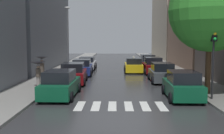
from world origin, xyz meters
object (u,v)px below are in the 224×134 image
at_px(parked_car_right_second, 162,73).
at_px(traffic_light_right_corner, 214,46).
at_px(parked_car_left_third, 82,68).
at_px(parked_car_left_nearest, 60,84).
at_px(pedestrian_foreground, 38,68).
at_px(parked_car_left_second, 74,74).
at_px(parked_car_right_fourth, 147,62).
at_px(pedestrian_near_tree, 42,64).
at_px(lamp_post_left, 68,34).
at_px(parked_car_right_nearest, 183,86).
at_px(street_tree_right, 210,11).
at_px(taxi_midroad, 133,65).
at_px(parked_car_left_fourth, 87,63).
at_px(parked_car_right_third, 153,66).

height_order(parked_car_right_second, traffic_light_right_corner, traffic_light_right_corner).
bearing_deg(parked_car_left_third, parked_car_left_nearest, 177.59).
xyz_separation_m(parked_car_left_nearest, parked_car_left_third, (0.09, 11.01, -0.03)).
relative_size(parked_car_left_nearest, traffic_light_right_corner, 1.11).
xyz_separation_m(parked_car_left_third, pedestrian_foreground, (-2.29, -8.16, 0.80)).
height_order(parked_car_left_second, parked_car_right_fourth, parked_car_right_fourth).
relative_size(pedestrian_near_tree, lamp_post_left, 0.30).
distance_m(parked_car_left_nearest, parked_car_right_nearest, 7.69).
bearing_deg(street_tree_right, parked_car_left_third, 132.84).
relative_size(taxi_midroad, pedestrian_foreground, 2.36).
distance_m(parked_car_right_nearest, parked_car_right_second, 6.75).
bearing_deg(lamp_post_left, parked_car_left_fourth, 60.32).
distance_m(parked_car_left_third, parked_car_right_nearest, 13.76).
distance_m(parked_car_left_fourth, taxi_midroad, 6.26).
xyz_separation_m(parked_car_left_third, lamp_post_left, (-1.84, 2.22, 3.45)).
height_order(parked_car_right_third, street_tree_right, street_tree_right).
distance_m(parked_car_left_nearest, parked_car_left_fourth, 16.40).
xyz_separation_m(pedestrian_near_tree, lamp_post_left, (0.68, 8.45, 2.54)).
bearing_deg(pedestrian_near_tree, traffic_light_right_corner, -96.78).
xyz_separation_m(parked_car_left_nearest, pedestrian_foreground, (-2.20, 2.85, 0.77)).
relative_size(parked_car_right_third, street_tree_right, 0.51).
bearing_deg(parked_car_right_second, parked_car_right_nearest, -178.40).
xyz_separation_m(parked_car_left_second, pedestrian_near_tree, (-2.45, -0.70, 0.88)).
relative_size(parked_car_left_third, street_tree_right, 0.60).
bearing_deg(parked_car_right_nearest, parked_car_right_third, 1.81).
distance_m(parked_car_left_nearest, pedestrian_foreground, 3.68).
bearing_deg(parked_car_left_nearest, parked_car_left_fourth, 0.85).
relative_size(parked_car_left_third, lamp_post_left, 0.68).
xyz_separation_m(pedestrian_foreground, street_tree_right, (11.82, -2.12, 3.94)).
bearing_deg(street_tree_right, parked_car_right_second, 110.58).
bearing_deg(pedestrian_foreground, parked_car_right_nearest, 68.25).
relative_size(parked_car_left_third, pedestrian_near_tree, 2.26).
distance_m(parked_car_left_second, taxi_midroad, 9.66).
height_order(parked_car_right_third, parked_car_right_fourth, parked_car_right_third).
relative_size(parked_car_left_fourth, pedestrian_near_tree, 1.97).
xyz_separation_m(parked_car_left_second, parked_car_right_nearest, (7.65, -5.95, -0.00)).
height_order(parked_car_left_second, lamp_post_left, lamp_post_left).
distance_m(parked_car_left_second, parked_car_right_third, 10.06).
xyz_separation_m(parked_car_right_nearest, traffic_light_right_corner, (1.58, -0.73, 2.48)).
bearing_deg(lamp_post_left, traffic_light_right_corner, -52.68).
relative_size(parked_car_left_fourth, parked_car_right_fourth, 0.91).
height_order(parked_car_left_third, parked_car_right_second, parked_car_right_second).
height_order(parked_car_left_second, parked_car_left_third, parked_car_left_second).
xyz_separation_m(pedestrian_near_tree, street_tree_right, (12.04, -4.04, 3.82)).
xyz_separation_m(taxi_midroad, pedestrian_foreground, (-7.75, -10.55, 0.80)).
relative_size(parked_car_right_second, taxi_midroad, 0.94).
bearing_deg(parked_car_left_third, pedestrian_near_tree, 156.09).
xyz_separation_m(parked_car_left_second, parked_car_right_second, (7.51, 0.80, -0.03)).
relative_size(parked_car_right_third, pedestrian_near_tree, 1.93).
height_order(parked_car_left_nearest, parked_car_right_fourth, parked_car_right_fourth).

